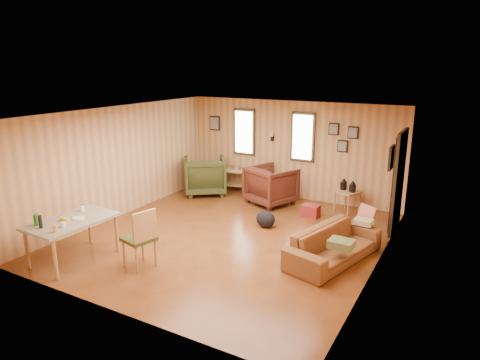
# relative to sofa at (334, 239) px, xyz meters

# --- Properties ---
(room) EXTENTS (5.54, 6.04, 2.44)m
(room) POSITION_rel_sofa_xyz_m (-1.90, 0.30, 0.82)
(room) COLOR brown
(room) RESTS_ON ground
(sofa) EXTENTS (1.06, 2.03, 0.76)m
(sofa) POSITION_rel_sofa_xyz_m (0.00, 0.00, 0.00)
(sofa) COLOR brown
(sofa) RESTS_ON ground
(recliner_brown) EXTENTS (1.25, 1.22, 1.01)m
(recliner_brown) POSITION_rel_sofa_xyz_m (-2.24, 2.27, 0.12)
(recliner_brown) COLOR #4F2217
(recliner_brown) RESTS_ON ground
(recliner_green) EXTENTS (1.38, 1.36, 1.04)m
(recliner_green) POSITION_rel_sofa_xyz_m (-4.09, 2.20, 0.14)
(recliner_green) COLOR #363C1B
(recliner_green) RESTS_ON ground
(end_table) EXTENTS (0.66, 0.62, 0.70)m
(end_table) POSITION_rel_sofa_xyz_m (-3.52, 2.82, 0.01)
(end_table) COLOR tan
(end_table) RESTS_ON ground
(side_table) EXTENTS (0.63, 0.63, 0.77)m
(side_table) POSITION_rel_sofa_xyz_m (-0.49, 2.56, 0.14)
(side_table) COLOR tan
(side_table) RESTS_ON ground
(cooler) EXTENTS (0.38, 0.28, 0.26)m
(cooler) POSITION_rel_sofa_xyz_m (-1.10, 1.88, -0.25)
(cooler) COLOR maroon
(cooler) RESTS_ON ground
(backpack) EXTENTS (0.47, 0.40, 0.35)m
(backpack) POSITION_rel_sofa_xyz_m (-1.68, 0.81, -0.21)
(backpack) COLOR black
(backpack) RESTS_ON ground
(sofa_pillows) EXTENTS (0.43, 1.65, 0.34)m
(sofa_pillows) POSITION_rel_sofa_xyz_m (0.24, 0.31, 0.12)
(sofa_pillows) COLOR #515931
(sofa_pillows) RESTS_ON sofa
(dining_table) EXTENTS (0.93, 1.47, 0.94)m
(dining_table) POSITION_rel_sofa_xyz_m (-3.87, -2.15, 0.28)
(dining_table) COLOR gray
(dining_table) RESTS_ON ground
(dining_chair) EXTENTS (0.55, 0.55, 1.01)m
(dining_chair) POSITION_rel_sofa_xyz_m (-2.66, -1.80, 0.18)
(dining_chair) COLOR #363C1B
(dining_chair) RESTS_ON ground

